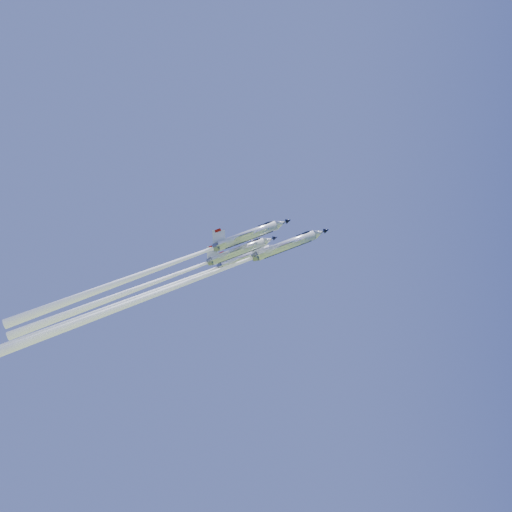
# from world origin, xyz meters

# --- Properties ---
(jet_lead) EXTENTS (52.16, 17.91, 52.90)m
(jet_lead) POSITION_xyz_m (-17.00, -2.20, 86.66)
(jet_lead) COLOR silver
(jet_left) EXTENTS (43.38, 14.96, 43.36)m
(jet_left) POSITION_xyz_m (-21.40, 2.79, 87.40)
(jet_left) COLOR silver
(jet_right) EXTENTS (40.64, 14.36, 37.40)m
(jet_right) POSITION_xyz_m (-16.79, -8.29, 89.56)
(jet_right) COLOR silver
(jet_slot) EXTENTS (38.85, 13.65, 36.55)m
(jet_slot) POSITION_xyz_m (-18.70, -5.19, 87.49)
(jet_slot) COLOR silver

